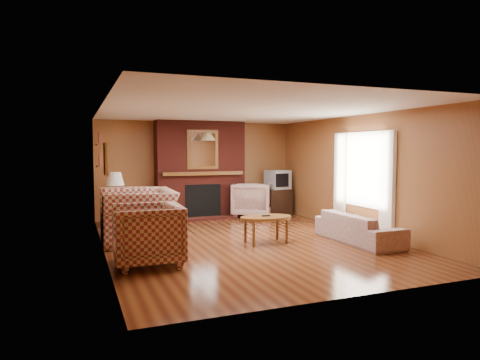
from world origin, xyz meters
name	(u,v)px	position (x,y,z in m)	size (l,w,h in m)	color
floor	(245,241)	(0.00, 0.00, 0.00)	(6.50, 6.50, 0.00)	#4B2110
ceiling	(245,111)	(0.00, 0.00, 2.40)	(6.50, 6.50, 0.00)	silver
wall_back	(197,169)	(0.00, 3.25, 1.20)	(6.50, 6.50, 0.00)	#9B5A2F
wall_front	(353,193)	(0.00, -3.25, 1.20)	(6.50, 6.50, 0.00)	#9B5A2F
wall_left	(103,180)	(-2.50, 0.00, 1.20)	(6.50, 6.50, 0.00)	#9B5A2F
wall_right	(358,174)	(2.50, 0.00, 1.20)	(6.50, 6.50, 0.00)	#9B5A2F
fireplace	(200,170)	(0.00, 2.98, 1.18)	(2.20, 0.82, 2.40)	#511811
window_right	(362,178)	(2.45, -0.20, 1.13)	(0.10, 1.85, 2.00)	beige
bookshelf	(99,151)	(-2.44, 1.90, 1.67)	(0.09, 0.55, 0.71)	brown
botanical_print	(106,159)	(-2.47, -0.30, 1.55)	(0.05, 0.40, 0.50)	brown
pendant_light	(208,137)	(0.00, 2.30, 2.00)	(0.36, 0.36, 0.48)	black
plaid_loveseat	(138,216)	(-1.85, 0.71, 0.48)	(1.48, 1.29, 0.96)	maroon
plaid_armchair	(148,234)	(-1.95, -1.00, 0.45)	(0.97, 1.00, 0.91)	maroon
floral_sofa	(358,228)	(1.90, -0.84, 0.27)	(1.84, 0.72, 0.54)	#C1BA96
floral_armchair	(252,200)	(1.26, 2.65, 0.43)	(0.93, 0.96, 0.87)	#C1BA96
coffee_table	(266,219)	(0.28, -0.31, 0.44)	(0.97, 0.60, 0.51)	brown
side_table	(116,215)	(-2.10, 2.45, 0.26)	(0.40, 0.40, 0.53)	brown
table_lamp	(115,186)	(-2.10, 2.45, 0.90)	(0.41, 0.41, 0.67)	white
tv_stand	(277,201)	(2.05, 2.80, 0.33)	(0.61, 0.56, 0.67)	black
crt_tv	(278,180)	(2.05, 2.79, 0.91)	(0.62, 0.62, 0.49)	#A0A3A7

